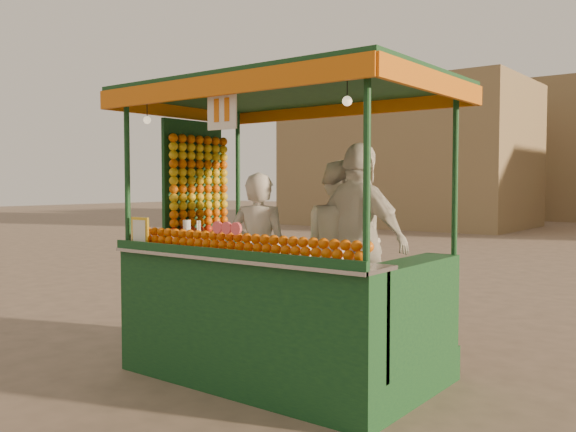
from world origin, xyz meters
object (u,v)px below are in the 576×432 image
Objects in this scene: vendor_right at (360,244)px; vendor_middle at (341,248)px; vendor_left at (259,255)px; juice_cart at (271,283)px.

vendor_middle is at bearing -18.23° from vendor_right.
vendor_left is 0.82m from vendor_middle.
vendor_right is at bearing 169.88° from vendor_middle.
vendor_middle is 0.92× the size of vendor_right.
juice_cart is 0.82m from vendor_middle.
vendor_right is (0.93, 0.37, 0.14)m from vendor_left.
vendor_right is (0.67, 0.50, 0.37)m from juice_cart.
juice_cart is at bearing 83.74° from vendor_middle.
vendor_left is (-0.26, 0.13, 0.23)m from juice_cart.
juice_cart reaches higher than vendor_middle.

